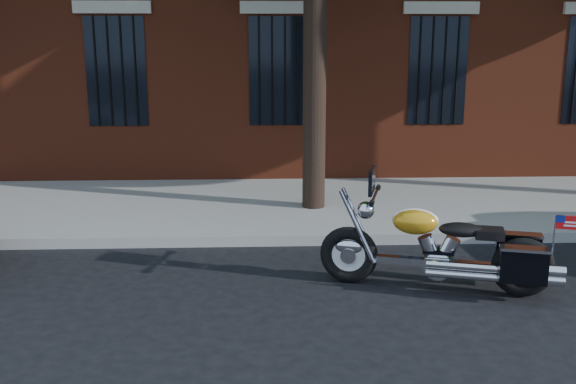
{
  "coord_description": "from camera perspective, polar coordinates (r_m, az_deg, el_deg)",
  "views": [
    {
      "loc": [
        -0.32,
        -7.09,
        2.73
      ],
      "look_at": [
        0.0,
        0.8,
        0.88
      ],
      "focal_mm": 40.0,
      "sensor_mm": 36.0,
      "label": 1
    }
  ],
  "objects": [
    {
      "name": "curb",
      "position": [
        8.88,
        -0.17,
        -4.23
      ],
      "size": [
        40.0,
        0.16,
        0.15
      ],
      "primitive_type": "cube",
      "color": "gray",
      "rests_on": "ground"
    },
    {
      "name": "motorcycle",
      "position": [
        7.37,
        13.89,
        -5.17
      ],
      "size": [
        2.54,
        1.23,
        1.36
      ],
      "rotation": [
        0.0,
        0.0,
        -0.27
      ],
      "color": "black",
      "rests_on": "ground"
    },
    {
      "name": "ground",
      "position": [
        7.6,
        0.22,
        -7.88
      ],
      "size": [
        120.0,
        120.0,
        0.0
      ],
      "primitive_type": "plane",
      "color": "black",
      "rests_on": "ground"
    },
    {
      "name": "sidewalk",
      "position": [
        10.69,
        -0.55,
        -1.22
      ],
      "size": [
        40.0,
        3.6,
        0.15
      ],
      "primitive_type": "cube",
      "color": "gray",
      "rests_on": "ground"
    }
  ]
}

